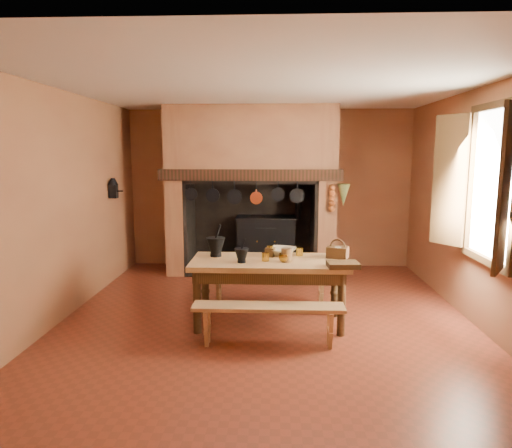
% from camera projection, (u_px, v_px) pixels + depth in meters
% --- Properties ---
extents(floor, '(5.50, 5.50, 0.00)m').
position_uv_depth(floor, '(266.00, 318.00, 5.69)').
color(floor, maroon).
rests_on(floor, ground).
extents(ceiling, '(5.50, 5.50, 0.00)m').
position_uv_depth(ceiling, '(267.00, 86.00, 5.26)').
color(ceiling, silver).
rests_on(ceiling, back_wall).
extents(back_wall, '(5.00, 0.02, 2.80)m').
position_uv_depth(back_wall, '(270.00, 189.00, 8.19)').
color(back_wall, '#96613C').
rests_on(back_wall, floor).
extents(wall_left, '(0.02, 5.50, 2.80)m').
position_uv_depth(wall_left, '(63.00, 205.00, 5.58)').
color(wall_left, '#96613C').
rests_on(wall_left, floor).
extents(wall_right, '(0.02, 5.50, 2.80)m').
position_uv_depth(wall_right, '(478.00, 208.00, 5.37)').
color(wall_right, '#96613C').
rests_on(wall_right, floor).
extents(wall_front, '(5.00, 0.02, 2.80)m').
position_uv_depth(wall_front, '(257.00, 259.00, 2.76)').
color(wall_front, '#96613C').
rests_on(wall_front, floor).
extents(chimney_breast, '(2.95, 0.96, 2.80)m').
position_uv_depth(chimney_breast, '(252.00, 166.00, 7.71)').
color(chimney_breast, '#96613C').
rests_on(chimney_breast, floor).
extents(iron_range, '(1.12, 0.55, 1.60)m').
position_uv_depth(iron_range, '(267.00, 242.00, 8.03)').
color(iron_range, black).
rests_on(iron_range, floor).
extents(hearth_pans, '(0.51, 0.62, 0.20)m').
position_uv_depth(hearth_pans, '(208.00, 266.00, 7.91)').
color(hearth_pans, '#B08828').
rests_on(hearth_pans, floor).
extents(hanging_pans, '(1.92, 0.29, 0.27)m').
position_uv_depth(hanging_pans, '(248.00, 196.00, 7.28)').
color(hanging_pans, black).
rests_on(hanging_pans, chimney_breast).
extents(onion_string, '(0.12, 0.10, 0.46)m').
position_uv_depth(onion_string, '(332.00, 198.00, 7.21)').
color(onion_string, '#AE4D20').
rests_on(onion_string, chimney_breast).
extents(herb_bunch, '(0.20, 0.20, 0.35)m').
position_uv_depth(herb_bunch, '(343.00, 195.00, 7.19)').
color(herb_bunch, '#555F2D').
rests_on(herb_bunch, chimney_breast).
extents(window, '(0.39, 1.75, 1.76)m').
position_uv_depth(window, '(482.00, 184.00, 4.93)').
color(window, white).
rests_on(window, wall_right).
extents(wall_coffee_mill, '(0.23, 0.16, 0.31)m').
position_uv_depth(wall_coffee_mill, '(113.00, 187.00, 7.09)').
color(wall_coffee_mill, black).
rests_on(wall_coffee_mill, wall_left).
extents(work_table, '(1.83, 0.81, 0.79)m').
position_uv_depth(work_table, '(269.00, 270.00, 5.38)').
color(work_table, '#AB7C4E').
rests_on(work_table, floor).
extents(bench_front, '(1.60, 0.28, 0.45)m').
position_uv_depth(bench_front, '(268.00, 315.00, 4.82)').
color(bench_front, '#AB7C4E').
rests_on(bench_front, floor).
extents(bench_back, '(1.70, 0.30, 0.48)m').
position_uv_depth(bench_back, '(270.00, 279.00, 6.12)').
color(bench_back, '#AB7C4E').
rests_on(bench_back, floor).
extents(mortar_large, '(0.23, 0.23, 0.39)m').
position_uv_depth(mortar_large, '(216.00, 246.00, 5.52)').
color(mortar_large, black).
rests_on(mortar_large, work_table).
extents(mortar_small, '(0.17, 0.17, 0.28)m').
position_uv_depth(mortar_small, '(242.00, 255.00, 5.21)').
color(mortar_small, black).
rests_on(mortar_small, work_table).
extents(coffee_grinder, '(0.16, 0.13, 0.17)m').
position_uv_depth(coffee_grinder, '(270.00, 251.00, 5.53)').
color(coffee_grinder, '#3C2613').
rests_on(coffee_grinder, work_table).
extents(brass_mug_a, '(0.10, 0.10, 0.10)m').
position_uv_depth(brass_mug_a, '(265.00, 257.00, 5.30)').
color(brass_mug_a, '#B08828').
rests_on(brass_mug_a, work_table).
extents(brass_mug_b, '(0.10, 0.10, 0.10)m').
position_uv_depth(brass_mug_b, '(300.00, 252.00, 5.57)').
color(brass_mug_b, '#B08828').
rests_on(brass_mug_b, work_table).
extents(mixing_bowl, '(0.46, 0.46, 0.09)m').
position_uv_depth(mixing_bowl, '(281.00, 251.00, 5.61)').
color(mixing_bowl, '#B5AA8B').
rests_on(mixing_bowl, work_table).
extents(stoneware_crock, '(0.14, 0.14, 0.16)m').
position_uv_depth(stoneware_crock, '(287.00, 255.00, 5.25)').
color(stoneware_crock, brown).
rests_on(stoneware_crock, work_table).
extents(glass_jar, '(0.09, 0.09, 0.14)m').
position_uv_depth(glass_jar, '(338.00, 253.00, 5.42)').
color(glass_jar, beige).
rests_on(glass_jar, work_table).
extents(wicker_basket, '(0.29, 0.25, 0.23)m').
position_uv_depth(wicker_basket, '(338.00, 252.00, 5.45)').
color(wicker_basket, '#432E14').
rests_on(wicker_basket, work_table).
extents(wooden_tray, '(0.36, 0.27, 0.06)m').
position_uv_depth(wooden_tray, '(343.00, 265.00, 5.00)').
color(wooden_tray, '#3C2613').
rests_on(wooden_tray, work_table).
extents(brass_cup, '(0.14, 0.14, 0.10)m').
position_uv_depth(brass_cup, '(284.00, 258.00, 5.25)').
color(brass_cup, '#B08828').
rests_on(brass_cup, work_table).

